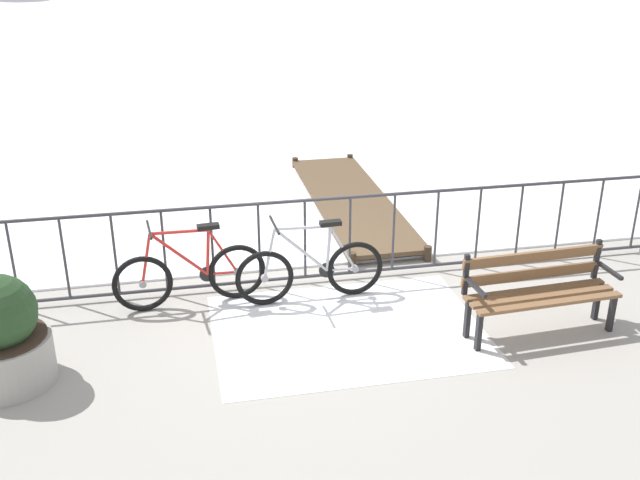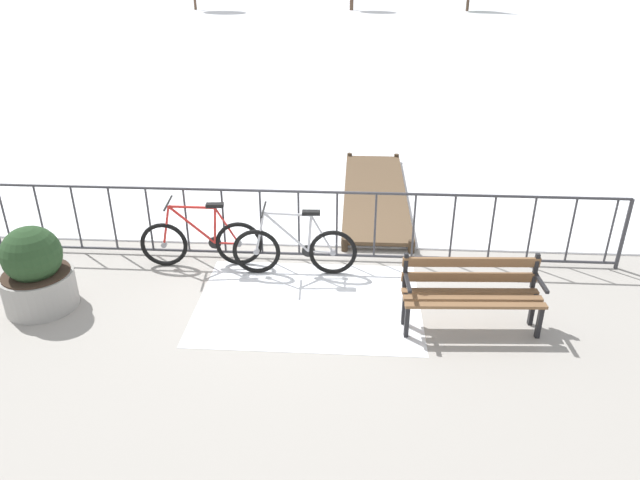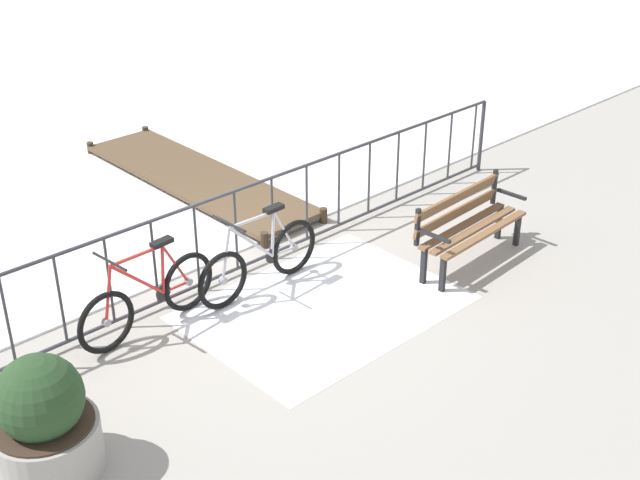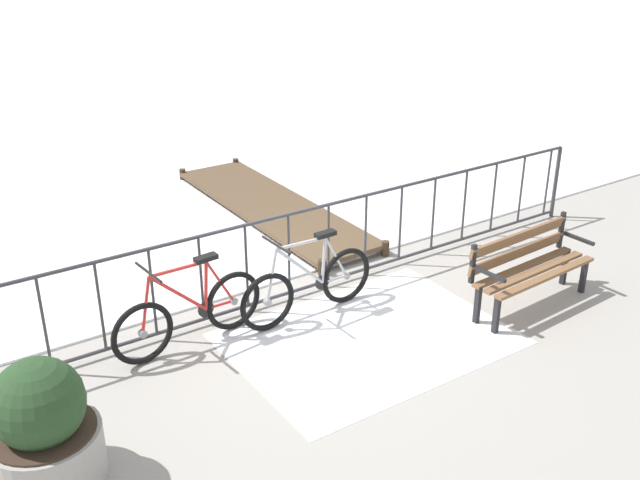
% 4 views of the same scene
% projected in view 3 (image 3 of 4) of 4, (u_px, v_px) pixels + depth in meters
% --- Properties ---
extents(ground_plane, '(160.00, 160.00, 0.00)m').
position_uv_depth(ground_plane, '(238.00, 274.00, 9.85)').
color(ground_plane, '#9E9991').
extents(snow_patch, '(2.82, 2.09, 0.01)m').
position_uv_depth(snow_patch, '(324.00, 307.00, 9.22)').
color(snow_patch, white).
rests_on(snow_patch, ground).
extents(railing_fence, '(9.06, 0.06, 1.07)m').
position_uv_depth(railing_fence, '(236.00, 231.00, 9.59)').
color(railing_fence, '#38383D').
rests_on(railing_fence, ground).
extents(bicycle_near_railing, '(1.71, 0.52, 0.97)m').
position_uv_depth(bicycle_near_railing, '(260.00, 260.00, 9.39)').
color(bicycle_near_railing, black).
rests_on(bicycle_near_railing, ground).
extents(bicycle_second, '(1.71, 0.52, 0.97)m').
position_uv_depth(bicycle_second, '(149.00, 298.00, 8.68)').
color(bicycle_second, black).
rests_on(bicycle_second, ground).
extents(park_bench, '(1.62, 0.57, 0.89)m').
position_uv_depth(park_bench, '(467.00, 222.00, 9.91)').
color(park_bench, brown).
rests_on(park_bench, ground).
extents(planter_with_shrub, '(0.87, 0.87, 1.09)m').
position_uv_depth(planter_with_shrub, '(44.00, 423.00, 6.79)').
color(planter_with_shrub, '#9E9B96').
rests_on(planter_with_shrub, ground).
extents(wooden_dock, '(1.10, 4.24, 0.20)m').
position_uv_depth(wooden_dock, '(197.00, 178.00, 12.02)').
color(wooden_dock, brown).
rests_on(wooden_dock, ground).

